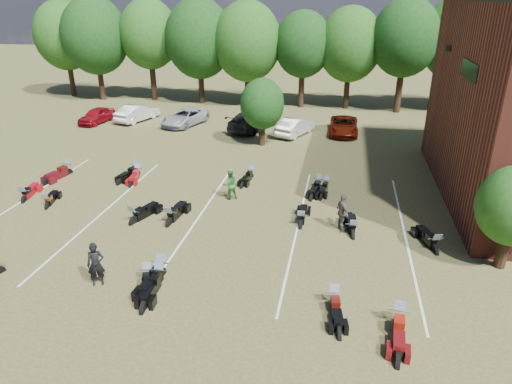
% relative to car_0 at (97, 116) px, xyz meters
% --- Properties ---
extents(ground, '(160.00, 160.00, 0.00)m').
position_rel_car_0_xyz_m(ground, '(17.26, -19.12, -0.66)').
color(ground, brown).
rests_on(ground, ground).
extents(car_0, '(2.07, 4.04, 1.32)m').
position_rel_car_0_xyz_m(car_0, '(0.00, 0.00, 0.00)').
color(car_0, maroon).
rests_on(car_0, ground).
extents(car_1, '(2.79, 4.68, 1.46)m').
position_rel_car_0_xyz_m(car_1, '(3.18, 1.32, 0.07)').
color(car_1, '#B6B6BB').
rests_on(car_1, ground).
extents(car_2, '(3.62, 5.34, 1.36)m').
position_rel_car_0_xyz_m(car_2, '(7.79, 0.76, 0.02)').
color(car_2, '#9A9CA3').
rests_on(car_2, ground).
extents(car_3, '(3.86, 5.97, 1.61)m').
position_rel_car_0_xyz_m(car_3, '(13.75, 0.40, 0.15)').
color(car_3, black).
rests_on(car_3, ground).
extents(car_4, '(1.59, 3.84, 1.30)m').
position_rel_car_0_xyz_m(car_4, '(13.53, 1.00, -0.01)').
color(car_4, '#0B1D51').
rests_on(car_4, ground).
extents(car_5, '(2.95, 4.50, 1.40)m').
position_rel_car_0_xyz_m(car_5, '(17.38, -0.49, 0.04)').
color(car_5, '#A6A5A1').
rests_on(car_5, ground).
extents(car_6, '(2.24, 4.78, 1.32)m').
position_rel_car_0_xyz_m(car_6, '(21.17, 0.58, 0.00)').
color(car_6, '#571105').
rests_on(car_6, ground).
extents(car_7, '(3.04, 4.94, 1.34)m').
position_rel_car_0_xyz_m(car_7, '(29.98, -0.11, 0.01)').
color(car_7, '#3D3D42').
rests_on(car_7, ground).
extents(person_black, '(0.76, 0.63, 1.77)m').
position_rel_car_0_xyz_m(person_black, '(12.22, -22.36, 0.23)').
color(person_black, black).
rests_on(person_black, ground).
extents(person_green, '(1.02, 0.97, 1.67)m').
position_rel_car_0_xyz_m(person_green, '(15.27, -13.55, 0.18)').
color(person_green, '#266628').
rests_on(person_green, ground).
extents(person_grey, '(0.87, 1.16, 1.83)m').
position_rel_car_0_xyz_m(person_grey, '(21.34, -16.06, 0.26)').
color(person_grey, '#545048').
rests_on(person_grey, ground).
extents(motorcycle_2, '(0.89, 2.47, 1.36)m').
position_rel_car_0_xyz_m(motorcycle_2, '(14.40, -21.41, -0.66)').
color(motorcycle_2, black).
rests_on(motorcycle_2, ground).
extents(motorcycle_3, '(1.21, 2.15, 1.14)m').
position_rel_car_0_xyz_m(motorcycle_3, '(14.04, -21.87, -0.66)').
color(motorcycle_3, black).
rests_on(motorcycle_3, ground).
extents(motorcycle_4, '(0.82, 2.30, 1.27)m').
position_rel_car_0_xyz_m(motorcycle_4, '(14.50, -21.88, -0.66)').
color(motorcycle_4, black).
rests_on(motorcycle_4, ground).
extents(motorcycle_5, '(0.97, 2.22, 1.20)m').
position_rel_car_0_xyz_m(motorcycle_5, '(21.18, -22.02, -0.66)').
color(motorcycle_5, black).
rests_on(motorcycle_5, ground).
extents(motorcycle_6, '(0.98, 2.45, 1.33)m').
position_rel_car_0_xyz_m(motorcycle_6, '(23.34, -22.73, -0.66)').
color(motorcycle_6, '#510B0D').
rests_on(motorcycle_6, ground).
extents(motorcycle_7, '(1.14, 2.34, 1.25)m').
position_rel_car_0_xyz_m(motorcycle_7, '(4.41, -15.98, -0.66)').
color(motorcycle_7, maroon).
rests_on(motorcycle_7, ground).
extents(motorcycle_8, '(1.12, 2.12, 1.13)m').
position_rel_car_0_xyz_m(motorcycle_8, '(6.13, -16.50, -0.66)').
color(motorcycle_8, black).
rests_on(motorcycle_8, ground).
extents(motorcycle_9, '(1.02, 2.53, 1.38)m').
position_rel_car_0_xyz_m(motorcycle_9, '(13.12, -17.10, -0.66)').
color(motorcycle_9, black).
rests_on(motorcycle_9, ground).
extents(motorcycle_10, '(1.50, 2.52, 1.34)m').
position_rel_car_0_xyz_m(motorcycle_10, '(11.36, -17.28, -0.66)').
color(motorcycle_10, black).
rests_on(motorcycle_10, ground).
extents(motorcycle_11, '(0.74, 2.28, 1.27)m').
position_rel_car_0_xyz_m(motorcycle_11, '(19.41, -16.12, -0.66)').
color(motorcycle_11, black).
rests_on(motorcycle_11, ground).
extents(motorcycle_12, '(1.06, 2.39, 1.29)m').
position_rel_car_0_xyz_m(motorcycle_12, '(21.85, -16.65, -0.66)').
color(motorcycle_12, black).
rests_on(motorcycle_12, ground).
extents(motorcycle_13, '(1.41, 2.45, 1.30)m').
position_rel_car_0_xyz_m(motorcycle_13, '(25.34, -17.38, -0.66)').
color(motorcycle_13, black).
rests_on(motorcycle_13, ground).
extents(motorcycle_14, '(1.26, 2.61, 1.40)m').
position_rel_car_0_xyz_m(motorcycle_14, '(4.46, -11.85, -0.66)').
color(motorcycle_14, '#490A13').
rests_on(motorcycle_14, ground).
extents(motorcycle_15, '(0.98, 2.18, 1.17)m').
position_rel_car_0_xyz_m(motorcycle_15, '(8.92, -11.45, -0.66)').
color(motorcycle_15, maroon).
rests_on(motorcycle_15, ground).
extents(motorcycle_16, '(1.15, 2.38, 1.27)m').
position_rel_car_0_xyz_m(motorcycle_16, '(8.65, -11.09, -0.66)').
color(motorcycle_16, black).
rests_on(motorcycle_16, ground).
extents(motorcycle_18, '(0.97, 2.17, 1.17)m').
position_rel_car_0_xyz_m(motorcycle_18, '(15.80, -10.37, -0.66)').
color(motorcycle_18, black).
rests_on(motorcycle_18, ground).
extents(motorcycle_19, '(1.07, 2.32, 1.24)m').
position_rel_car_0_xyz_m(motorcycle_19, '(19.94, -11.27, -0.66)').
color(motorcycle_19, black).
rests_on(motorcycle_19, ground).
extents(motorcycle_20, '(0.90, 2.07, 1.12)m').
position_rel_car_0_xyz_m(motorcycle_20, '(20.38, -11.22, -0.66)').
color(motorcycle_20, black).
rests_on(motorcycle_20, ground).
extents(tree_line, '(56.00, 6.00, 9.79)m').
position_rel_car_0_xyz_m(tree_line, '(16.26, 9.88, 5.65)').
color(tree_line, black).
rests_on(tree_line, ground).
extents(young_tree_midfield, '(3.20, 3.20, 4.70)m').
position_rel_car_0_xyz_m(young_tree_midfield, '(15.26, -3.62, 2.43)').
color(young_tree_midfield, black).
rests_on(young_tree_midfield, ground).
extents(parking_lines, '(20.10, 14.00, 0.01)m').
position_rel_car_0_xyz_m(parking_lines, '(14.26, -16.12, -0.65)').
color(parking_lines, silver).
rests_on(parking_lines, ground).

